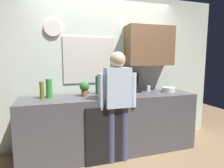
% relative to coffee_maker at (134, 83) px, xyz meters
% --- Properties ---
extents(ground_plane, '(8.00, 8.00, 0.00)m').
position_rel_coffee_maker_xyz_m(ground_plane, '(-0.49, -0.53, -1.07)').
color(ground_plane, '#8C6D4C').
extents(kitchen_counter, '(2.74, 0.64, 0.93)m').
position_rel_coffee_maker_xyz_m(kitchen_counter, '(-0.49, -0.23, -0.61)').
color(kitchen_counter, '#4C4C51').
rests_on(kitchen_counter, ground_plane).
extents(dishwasher_panel, '(0.56, 0.02, 0.83)m').
position_rel_coffee_maker_xyz_m(dishwasher_panel, '(-0.68, -0.56, -0.66)').
color(dishwasher_panel, black).
rests_on(dishwasher_panel, ground_plane).
extents(back_wall_assembly, '(4.34, 0.42, 2.60)m').
position_rel_coffee_maker_xyz_m(back_wall_assembly, '(-0.39, 0.17, 0.29)').
color(back_wall_assembly, silver).
rests_on(back_wall_assembly, ground_plane).
extents(coffee_maker, '(0.20, 0.20, 0.33)m').
position_rel_coffee_maker_xyz_m(coffee_maker, '(0.00, 0.00, 0.00)').
color(coffee_maker, black).
rests_on(coffee_maker, kitchen_counter).
extents(bottle_green_wine, '(0.07, 0.07, 0.30)m').
position_rel_coffee_maker_xyz_m(bottle_green_wine, '(-0.66, -0.03, 0.00)').
color(bottle_green_wine, '#195923').
rests_on(bottle_green_wine, kitchen_counter).
extents(bottle_olive_oil, '(0.06, 0.06, 0.25)m').
position_rel_coffee_maker_xyz_m(bottle_olive_oil, '(-1.51, -0.16, -0.02)').
color(bottle_olive_oil, olive).
rests_on(bottle_olive_oil, kitchen_counter).
extents(bottle_clear_soda, '(0.09, 0.09, 0.28)m').
position_rel_coffee_maker_xyz_m(bottle_clear_soda, '(-1.41, -0.12, -0.01)').
color(bottle_clear_soda, '#2D8C33').
rests_on(bottle_clear_soda, kitchen_counter).
extents(bottle_red_vinegar, '(0.06, 0.06, 0.22)m').
position_rel_coffee_maker_xyz_m(bottle_red_vinegar, '(-0.20, -0.44, -0.04)').
color(bottle_red_vinegar, maroon).
rests_on(bottle_red_vinegar, kitchen_counter).
extents(cup_blue_mug, '(0.08, 0.08, 0.10)m').
position_rel_coffee_maker_xyz_m(cup_blue_mug, '(-0.42, -0.21, -0.10)').
color(cup_blue_mug, '#3351B2').
rests_on(cup_blue_mug, kitchen_counter).
extents(cup_white_mug, '(0.08, 0.08, 0.09)m').
position_rel_coffee_maker_xyz_m(cup_white_mug, '(0.28, -0.00, -0.10)').
color(cup_white_mug, white).
rests_on(cup_white_mug, kitchen_counter).
extents(mixing_bowl, '(0.22, 0.22, 0.08)m').
position_rel_coffee_maker_xyz_m(mixing_bowl, '(0.58, -0.20, -0.11)').
color(mixing_bowl, white).
rests_on(mixing_bowl, kitchen_counter).
extents(potted_plant, '(0.15, 0.15, 0.23)m').
position_rel_coffee_maker_xyz_m(potted_plant, '(-0.90, -0.16, -0.01)').
color(potted_plant, '#9E5638').
rests_on(potted_plant, kitchen_counter).
extents(person_at_sink, '(0.57, 0.22, 1.60)m').
position_rel_coffee_maker_xyz_m(person_at_sink, '(-0.49, -0.53, -0.13)').
color(person_at_sink, '#3F4766').
rests_on(person_at_sink, ground_plane).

